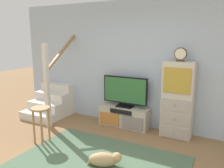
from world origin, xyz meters
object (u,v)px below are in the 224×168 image
object	(u,v)px
side_cabinet	(178,100)
television	(125,91)
media_console	(124,117)
desk_clock	(181,54)
bar_stool_near	(41,117)
dog	(105,159)

from	to	relation	value
side_cabinet	television	bearing A→B (deg)	179.30
media_console	desk_clock	size ratio (longest dim) A/B	4.23
side_cabinet	desk_clock	xyz separation A→B (m)	(0.01, -0.01, 0.88)
television	side_cabinet	world-z (taller)	side_cabinet
media_console	bar_stool_near	size ratio (longest dim) A/B	1.61
side_cabinet	dog	bearing A→B (deg)	-113.66
bar_stool_near	dog	xyz separation A→B (m)	(1.43, -0.15, -0.39)
desk_clock	bar_stool_near	bearing A→B (deg)	-146.18
desk_clock	dog	size ratio (longest dim) A/B	0.51
television	dog	xyz separation A→B (m)	(0.42, -1.62, -0.68)
television	media_console	bearing A→B (deg)	-90.00
media_console	dog	xyz separation A→B (m)	(0.42, -1.59, -0.10)
television	side_cabinet	distance (m)	1.12
media_console	bar_stool_near	xyz separation A→B (m)	(-1.01, -1.44, 0.29)
desk_clock	bar_stool_near	distance (m)	2.81
side_cabinet	dog	world-z (taller)	side_cabinet
media_console	side_cabinet	bearing A→B (deg)	0.52
desk_clock	bar_stool_near	xyz separation A→B (m)	(-2.14, -1.44, -1.11)
desk_clock	television	bearing A→B (deg)	178.54
media_console	desk_clock	bearing A→B (deg)	-0.24
media_console	television	world-z (taller)	television
side_cabinet	bar_stool_near	bearing A→B (deg)	-145.82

